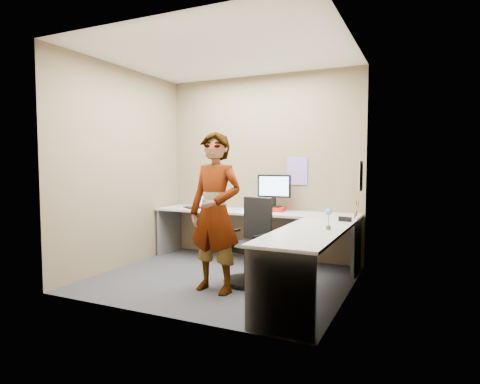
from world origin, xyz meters
The scene contains 21 objects.
ground centered at (0.00, 0.00, 0.00)m, with size 3.00×3.00×0.00m, color #292A2F.
wall_back centered at (0.00, 1.30, 1.35)m, with size 3.00×3.00×0.00m, color #736247.
wall_right centered at (1.50, 0.00, 1.35)m, with size 2.70×2.70×0.00m, color #736247.
wall_left centered at (-1.50, 0.00, 1.35)m, with size 2.70×2.70×0.00m, color #736247.
ceiling centered at (0.00, 0.00, 2.70)m, with size 3.00×3.00×0.00m, color white.
desk centered at (0.44, 0.39, 0.59)m, with size 2.98×2.58×0.73m.
paper_ream centered at (0.28, 1.06, 0.76)m, with size 0.30×0.22×0.06m, color red.
monitor centered at (0.28, 1.07, 1.06)m, with size 0.48×0.15×0.46m.
laptop centered at (-0.94, 0.97, 0.78)m, with size 0.38×0.37×0.21m.
trackball_mouse centered at (-0.66, 0.79, 0.76)m, with size 0.12×0.08×0.07m.
origami centered at (-0.05, 0.75, 0.76)m, with size 0.10×0.10×0.06m, color white.
stapler centered at (1.39, 0.45, 0.76)m, with size 0.15×0.04×0.06m, color black.
flower centered at (1.34, -0.21, 0.87)m, with size 0.07×0.07×0.22m.
calendar_purple centered at (0.55, 1.29, 1.30)m, with size 0.30×0.01×0.40m, color #846BB7.
calendar_white centered at (1.49, 0.90, 1.25)m, with size 0.01×0.28×0.38m, color white.
sticky_note_a centered at (1.49, 0.55, 0.95)m, with size 0.01×0.07×0.07m, color #F2E059.
sticky_note_b centered at (1.49, 0.60, 0.82)m, with size 0.01×0.07×0.07m, color pink.
sticky_note_c centered at (1.49, 0.48, 0.80)m, with size 0.01×0.07×0.07m, color pink.
sticky_note_d centered at (1.49, 0.70, 0.92)m, with size 0.01×0.07×0.07m, color #F2E059.
office_chair centered at (0.38, -0.01, 0.40)m, with size 0.56×0.55×0.98m.
person centered at (0.16, -0.44, 0.87)m, with size 0.64×0.42×1.74m, color #999399.
Camera 1 is at (2.22, -4.25, 1.40)m, focal length 30.00 mm.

